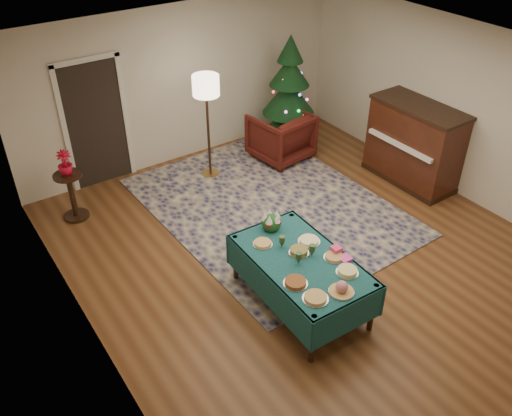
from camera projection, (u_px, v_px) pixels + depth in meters
room_shell at (315, 171)px, 6.82m from camera, size 7.00×7.00×7.00m
doorway at (96, 121)px, 8.59m from camera, size 1.08×0.04×2.16m
rug at (269, 206)px, 8.54m from camera, size 3.31×4.28×0.02m
buffet_table at (301, 268)px, 6.48m from camera, size 1.10×1.82×0.70m
platter_0 at (315, 298)px, 5.84m from camera, size 0.29×0.29×0.04m
platter_1 at (342, 288)px, 5.90m from camera, size 0.29×0.29×0.15m
platter_2 at (347, 271)px, 6.19m from camera, size 0.26×0.26×0.06m
platter_3 at (295, 282)px, 6.04m from camera, size 0.28×0.28×0.05m
platter_4 at (334, 257)px, 6.41m from camera, size 0.25×0.25×0.04m
platter_5 at (299, 251)px, 6.48m from camera, size 0.25×0.25×0.07m
platter_6 at (309, 241)px, 6.67m from camera, size 0.28×0.28×0.04m
platter_7 at (263, 243)px, 6.62m from camera, size 0.25×0.25×0.04m
goblet_0 at (282, 241)px, 6.54m from camera, size 0.07×0.07×0.16m
goblet_1 at (312, 250)px, 6.41m from camera, size 0.07×0.07×0.16m
goblet_2 at (299, 258)px, 6.28m from camera, size 0.07×0.07×0.16m
napkin_stack at (345, 259)px, 6.38m from camera, size 0.14×0.14×0.04m
gift_box at (336, 250)px, 6.47m from camera, size 0.11×0.11×0.09m
centerpiece at (271, 221)px, 6.83m from camera, size 0.25×0.25×0.29m
armchair at (281, 134)px, 9.59m from camera, size 1.02×0.97×0.95m
floor_lamp at (206, 92)px, 8.52m from camera, size 0.43×0.43×1.77m
side_table at (72, 197)px, 8.11m from camera, size 0.42×0.42×0.76m
potted_plant at (66, 168)px, 7.83m from camera, size 0.21×0.38×0.21m
christmas_tree at (289, 99)px, 9.71m from camera, size 1.46×1.46×2.10m
piano at (414, 145)px, 8.86m from camera, size 0.75×1.57×1.36m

